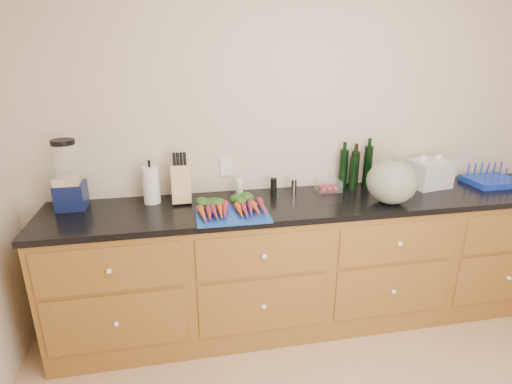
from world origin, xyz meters
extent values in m
cube|color=beige|center=(0.00, 1.62, 1.30)|extent=(4.10, 0.05, 2.60)
cube|color=brown|center=(0.00, 1.30, 0.45)|extent=(3.60, 0.60, 0.90)
cube|color=brown|center=(-1.35, 0.99, 0.72)|extent=(0.82, 0.01, 0.28)
sphere|color=white|center=(-1.35, 0.98, 0.72)|extent=(0.03, 0.03, 0.03)
cube|color=brown|center=(-1.35, 0.99, 0.36)|extent=(0.82, 0.01, 0.38)
sphere|color=white|center=(-1.35, 0.98, 0.36)|extent=(0.03, 0.03, 0.03)
cube|color=brown|center=(-0.45, 0.99, 0.72)|extent=(0.82, 0.01, 0.28)
sphere|color=white|center=(-0.45, 0.98, 0.72)|extent=(0.03, 0.03, 0.03)
cube|color=brown|center=(-0.45, 0.99, 0.36)|extent=(0.82, 0.01, 0.38)
sphere|color=white|center=(-0.45, 0.98, 0.36)|extent=(0.03, 0.03, 0.03)
cube|color=brown|center=(0.45, 0.99, 0.72)|extent=(0.82, 0.01, 0.28)
sphere|color=white|center=(0.45, 0.98, 0.72)|extent=(0.03, 0.03, 0.03)
cube|color=brown|center=(0.45, 0.99, 0.36)|extent=(0.82, 0.01, 0.38)
sphere|color=white|center=(0.45, 0.98, 0.36)|extent=(0.03, 0.03, 0.03)
cube|color=brown|center=(1.35, 0.99, 0.36)|extent=(0.82, 0.01, 0.38)
sphere|color=white|center=(1.35, 0.98, 0.36)|extent=(0.03, 0.03, 0.03)
cube|color=black|center=(0.00, 1.30, 0.92)|extent=(3.64, 0.62, 0.04)
cube|color=#153FA2|center=(-0.62, 1.14, 0.95)|extent=(0.45, 0.34, 0.01)
cone|color=#D34318|center=(-0.80, 1.12, 0.97)|extent=(0.04, 0.21, 0.04)
cone|color=maroon|center=(-0.77, 1.12, 0.97)|extent=(0.04, 0.21, 0.04)
cone|color=#6B2144|center=(-0.73, 1.12, 0.97)|extent=(0.04, 0.21, 0.04)
cone|color=#D34318|center=(-0.70, 1.12, 0.97)|extent=(0.04, 0.21, 0.04)
cone|color=maroon|center=(-0.67, 1.12, 0.97)|extent=(0.04, 0.21, 0.04)
ellipsoid|color=#264B19|center=(-0.73, 1.27, 0.98)|extent=(0.21, 0.12, 0.06)
cone|color=#D34318|center=(-0.57, 1.12, 0.97)|extent=(0.04, 0.21, 0.04)
cone|color=maroon|center=(-0.54, 1.12, 0.97)|extent=(0.04, 0.21, 0.04)
cone|color=#6B2144|center=(-0.50, 1.12, 0.97)|extent=(0.04, 0.21, 0.04)
cone|color=#D34318|center=(-0.47, 1.12, 0.97)|extent=(0.04, 0.21, 0.04)
cone|color=maroon|center=(-0.44, 1.12, 0.97)|extent=(0.04, 0.21, 0.04)
ellipsoid|color=#264B19|center=(-0.50, 1.27, 0.98)|extent=(0.21, 0.12, 0.06)
ellipsoid|color=#606E5C|center=(0.44, 1.16, 1.09)|extent=(0.33, 0.33, 0.29)
cube|color=#0F1746|center=(-1.61, 1.46, 1.02)|extent=(0.18, 0.18, 0.17)
cube|color=silver|center=(-1.61, 1.43, 1.13)|extent=(0.16, 0.10, 0.05)
cylinder|color=white|center=(-1.61, 1.46, 1.24)|extent=(0.14, 0.14, 0.23)
cylinder|color=black|center=(-1.61, 1.46, 1.37)|extent=(0.14, 0.14, 0.03)
cylinder|color=white|center=(-1.11, 1.46, 1.06)|extent=(0.11, 0.11, 0.25)
cube|color=#D1BA7A|center=(-0.92, 1.44, 1.06)|extent=(0.12, 0.12, 0.25)
cylinder|color=white|center=(-0.52, 1.48, 1.00)|extent=(0.05, 0.05, 0.12)
cylinder|color=black|center=(-0.28, 1.48, 1.00)|extent=(0.05, 0.05, 0.11)
cylinder|color=silver|center=(-0.13, 1.48, 0.99)|extent=(0.04, 0.04, 0.10)
cube|color=white|center=(0.13, 1.47, 0.98)|extent=(0.17, 0.13, 0.08)
cylinder|color=black|center=(0.26, 1.52, 1.08)|extent=(0.06, 0.06, 0.29)
cylinder|color=black|center=(0.35, 1.53, 1.07)|extent=(0.06, 0.06, 0.27)
cylinder|color=black|center=(0.45, 1.52, 1.09)|extent=(0.06, 0.06, 0.31)
cylinder|color=black|center=(0.31, 1.46, 1.06)|extent=(0.06, 0.06, 0.25)
cube|color=#1430B5|center=(1.41, 1.38, 0.96)|extent=(0.36, 0.29, 0.04)
camera|label=1|loc=(-0.91, -1.12, 1.89)|focal=28.00mm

